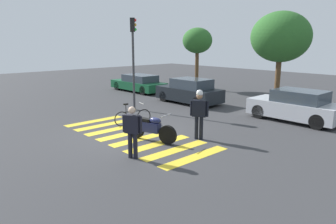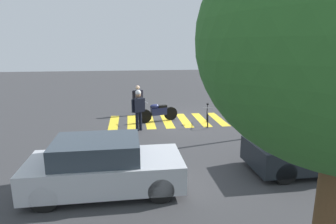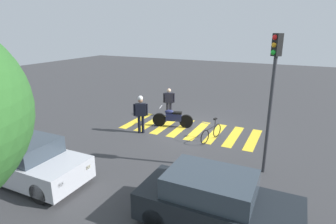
{
  "view_description": "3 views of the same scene",
  "coord_description": "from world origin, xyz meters",
  "px_view_note": "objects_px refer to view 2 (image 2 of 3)",
  "views": [
    {
      "loc": [
        9.53,
        -7.0,
        3.57
      ],
      "look_at": [
        0.41,
        1.34,
        0.82
      ],
      "focal_mm": 33.6,
      "sensor_mm": 36.0,
      "label": 1
    },
    {
      "loc": [
        2.32,
        14.07,
        3.82
      ],
      "look_at": [
        0.54,
        1.01,
        0.71
      ],
      "focal_mm": 30.51,
      "sensor_mm": 36.0,
      "label": 2
    },
    {
      "loc": [
        -4.81,
        12.38,
        4.94
      ],
      "look_at": [
        0.73,
        1.0,
        1.09
      ],
      "focal_mm": 29.62,
      "sensor_mm": 36.0,
      "label": 3
    }
  ],
  "objects_px": {
    "officer_on_foot": "(138,107)",
    "officer_by_motorcycle": "(138,98)",
    "car_black_suv": "(313,148)",
    "car_silver_sedan": "(104,166)",
    "police_motorcycle": "(158,112)",
    "leaning_bicycle": "(207,117)",
    "traffic_light_pole": "(283,61)"
  },
  "relations": [
    {
      "from": "officer_on_foot",
      "to": "car_black_suv",
      "type": "bearing_deg",
      "value": 136.53
    },
    {
      "from": "officer_on_foot",
      "to": "car_black_suv",
      "type": "distance_m",
      "value": 7.16
    },
    {
      "from": "police_motorcycle",
      "to": "officer_on_foot",
      "type": "relative_size",
      "value": 1.1
    },
    {
      "from": "traffic_light_pole",
      "to": "car_black_suv",
      "type": "bearing_deg",
      "value": 78.16
    },
    {
      "from": "officer_by_motorcycle",
      "to": "police_motorcycle",
      "type": "bearing_deg",
      "value": 122.03
    },
    {
      "from": "officer_on_foot",
      "to": "traffic_light_pole",
      "type": "xyz_separation_m",
      "value": [
        -5.93,
        1.41,
        2.07
      ]
    },
    {
      "from": "leaning_bicycle",
      "to": "officer_on_foot",
      "type": "bearing_deg",
      "value": 9.86
    },
    {
      "from": "leaning_bicycle",
      "to": "officer_by_motorcycle",
      "type": "height_order",
      "value": "officer_by_motorcycle"
    },
    {
      "from": "officer_by_motorcycle",
      "to": "car_black_suv",
      "type": "bearing_deg",
      "value": 122.91
    },
    {
      "from": "leaning_bicycle",
      "to": "traffic_light_pole",
      "type": "distance_m",
      "value": 4.29
    },
    {
      "from": "traffic_light_pole",
      "to": "police_motorcycle",
      "type": "bearing_deg",
      "value": -30.34
    },
    {
      "from": "car_black_suv",
      "to": "traffic_light_pole",
      "type": "height_order",
      "value": "traffic_light_pole"
    },
    {
      "from": "officer_on_foot",
      "to": "car_silver_sedan",
      "type": "distance_m",
      "value": 5.53
    },
    {
      "from": "car_black_suv",
      "to": "car_silver_sedan",
      "type": "distance_m",
      "value": 6.32
    },
    {
      "from": "police_motorcycle",
      "to": "car_black_suv",
      "type": "height_order",
      "value": "car_black_suv"
    },
    {
      "from": "police_motorcycle",
      "to": "officer_by_motorcycle",
      "type": "bearing_deg",
      "value": -57.97
    },
    {
      "from": "police_motorcycle",
      "to": "officer_on_foot",
      "type": "bearing_deg",
      "value": 54.91
    },
    {
      "from": "car_silver_sedan",
      "to": "traffic_light_pole",
      "type": "height_order",
      "value": "traffic_light_pole"
    },
    {
      "from": "leaning_bicycle",
      "to": "car_black_suv",
      "type": "xyz_separation_m",
      "value": [
        -1.82,
        5.51,
        0.33
      ]
    },
    {
      "from": "officer_on_foot",
      "to": "car_black_suv",
      "type": "relative_size",
      "value": 0.46
    },
    {
      "from": "car_black_suv",
      "to": "officer_by_motorcycle",
      "type": "bearing_deg",
      "value": -57.09
    },
    {
      "from": "officer_on_foot",
      "to": "leaning_bicycle",
      "type": "bearing_deg",
      "value": -170.14
    },
    {
      "from": "officer_on_foot",
      "to": "traffic_light_pole",
      "type": "height_order",
      "value": "traffic_light_pole"
    },
    {
      "from": "officer_by_motorcycle",
      "to": "traffic_light_pole",
      "type": "bearing_deg",
      "value": 143.08
    },
    {
      "from": "officer_on_foot",
      "to": "officer_by_motorcycle",
      "type": "xyz_separation_m",
      "value": [
        -0.07,
        -3.0,
        -0.16
      ]
    },
    {
      "from": "car_silver_sedan",
      "to": "traffic_light_pole",
      "type": "relative_size",
      "value": 0.85
    },
    {
      "from": "police_motorcycle",
      "to": "officer_by_motorcycle",
      "type": "distance_m",
      "value": 1.87
    },
    {
      "from": "officer_by_motorcycle",
      "to": "car_black_suv",
      "type": "distance_m",
      "value": 9.44
    },
    {
      "from": "officer_on_foot",
      "to": "car_black_suv",
      "type": "xyz_separation_m",
      "value": [
        -5.19,
        4.92,
        -0.4
      ]
    },
    {
      "from": "police_motorcycle",
      "to": "officer_by_motorcycle",
      "type": "height_order",
      "value": "officer_by_motorcycle"
    },
    {
      "from": "officer_on_foot",
      "to": "officer_by_motorcycle",
      "type": "bearing_deg",
      "value": -91.25
    },
    {
      "from": "police_motorcycle",
      "to": "car_black_suv",
      "type": "distance_m",
      "value": 7.62
    }
  ]
}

